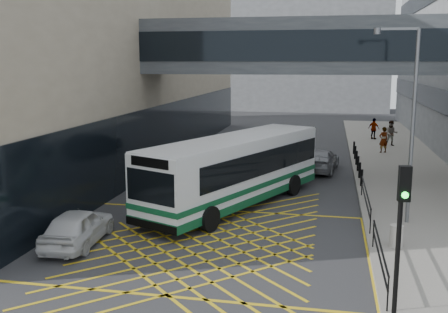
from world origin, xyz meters
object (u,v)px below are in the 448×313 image
Objects in this scene: pedestrian_a at (383,140)px; pedestrian_c at (374,129)px; car_white at (78,226)px; car_silver at (321,159)px; car_dark at (269,150)px; pedestrian_b at (391,133)px; street_lamp at (409,114)px; litter_bin at (396,236)px; traffic_light at (401,223)px; bus at (237,169)px.

pedestrian_a reaches higher than pedestrian_c.
car_white is at bearing 102.13° from pedestrian_c.
pedestrian_c is (4.18, 13.52, 0.32)m from car_silver.
pedestrian_b is at bearing -152.49° from car_dark.
street_lamp reaches higher than pedestrian_c.
street_lamp is at bearing 61.51° from pedestrian_a.
pedestrian_a reaches higher than car_dark.
pedestrian_c is at bearing 87.41° from litter_bin.
street_lamp is (1.30, 9.03, 1.79)m from traffic_light.
bus reaches higher than litter_bin.
traffic_light is at bearing 103.10° from car_silver.
traffic_light is at bearing -37.17° from bus.
bus is at bearing 166.05° from street_lamp.
street_lamp reaches higher than litter_bin.
traffic_light reaches higher than pedestrian_b.
car_white is 2.46× the size of pedestrian_c.
pedestrian_b is (5.25, 10.11, 0.41)m from car_silver.
bus is 6.24× the size of pedestrian_a.
car_white reaches higher than litter_bin.
pedestrian_a is 6.76m from pedestrian_c.
car_dark is at bearing 96.84° from traffic_light.
street_lamp is 17.60m from pedestrian_a.
pedestrian_a is (4.34, 6.76, 0.36)m from car_silver.
bus is at bearing 36.61° from pedestrian_a.
pedestrian_c reaches higher than litter_bin.
traffic_light is (2.26, -19.49, 2.10)m from car_silver.
street_lamp is at bearing -89.90° from pedestrian_b.
car_silver is 8.04m from pedestrian_a.
pedestrian_c is (1.23, 27.13, 0.49)m from litter_bin.
car_silver is 13.93m from litter_bin.
bus reaches higher than car_white.
traffic_light is at bearing 154.68° from car_white.
pedestrian_b reaches higher than litter_bin.
pedestrian_b is 1.10× the size of pedestrian_c.
car_dark reaches higher than litter_bin.
car_white is 0.93× the size of car_silver.
pedestrian_c is (7.67, 10.91, 0.25)m from car_dark.
pedestrian_b is (0.91, 3.35, 0.05)m from pedestrian_a.
car_dark is at bearing 117.91° from street_lamp.
pedestrian_b is at bearing 84.47° from litter_bin.
traffic_light is 26.39m from pedestrian_a.
bus is 5.92× the size of pedestrian_b.
pedestrian_b is at bearing 76.47° from traffic_light.
pedestrian_c is (-0.16, 6.75, -0.04)m from pedestrian_a.
car_silver is (3.50, -2.61, -0.07)m from car_dark.
pedestrian_b is (2.98, 29.60, -1.69)m from traffic_light.
litter_bin is 0.45× the size of pedestrian_c.
pedestrian_c is (7.89, 22.23, -0.68)m from bus.
litter_bin is at bearing -12.52° from bus.
bus is at bearing 143.66° from litter_bin.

